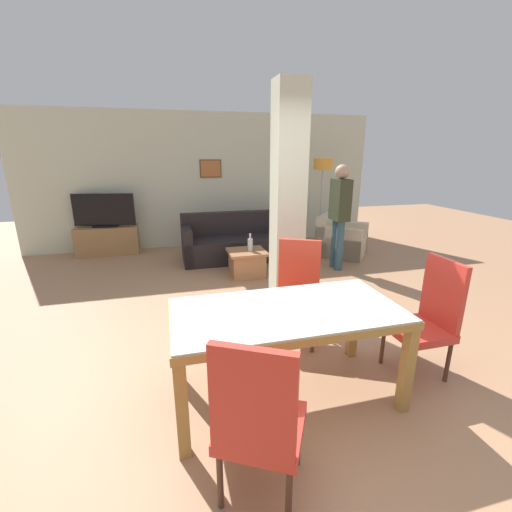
% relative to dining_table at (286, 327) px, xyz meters
% --- Properties ---
extents(ground_plane, '(18.00, 18.00, 0.00)m').
position_rel_dining_table_xyz_m(ground_plane, '(0.00, 0.00, -0.62)').
color(ground_plane, '#AA7B58').
extents(back_wall, '(7.20, 0.09, 2.70)m').
position_rel_dining_table_xyz_m(back_wall, '(0.00, 5.04, 0.73)').
color(back_wall, beige).
rests_on(back_wall, ground_plane).
extents(divider_pillar, '(0.36, 0.32, 2.70)m').
position_rel_dining_table_xyz_m(divider_pillar, '(0.60, 1.67, 0.73)').
color(divider_pillar, beige).
rests_on(divider_pillar, ground_plane).
extents(dining_table, '(1.75, 0.87, 0.78)m').
position_rel_dining_table_xyz_m(dining_table, '(0.00, 0.00, 0.00)').
color(dining_table, '#A2793A').
rests_on(dining_table, ground_plane).
extents(dining_chair_far_right, '(0.62, 0.62, 1.05)m').
position_rel_dining_table_xyz_m(dining_chair_far_right, '(0.43, 0.86, -0.07)').
color(dining_chair_far_right, red).
rests_on(dining_chair_far_right, ground_plane).
extents(dining_chair_near_left, '(0.62, 0.62, 1.05)m').
position_rel_dining_table_xyz_m(dining_chair_near_left, '(-0.44, -0.79, -0.07)').
color(dining_chair_near_left, red).
rests_on(dining_chair_near_left, ground_plane).
extents(dining_chair_head_right, '(0.46, 0.46, 1.05)m').
position_rel_dining_table_xyz_m(dining_chair_head_right, '(1.31, 0.00, -0.07)').
color(dining_chair_head_right, red).
rests_on(dining_chair_head_right, ground_plane).
extents(sofa, '(2.15, 0.85, 0.84)m').
position_rel_dining_table_xyz_m(sofa, '(0.48, 3.85, -0.33)').
color(sofa, black).
rests_on(sofa, ground_plane).
extents(armchair, '(1.18, 1.18, 0.76)m').
position_rel_dining_table_xyz_m(armchair, '(2.38, 3.58, -0.34)').
color(armchair, beige).
rests_on(armchair, ground_plane).
extents(coffee_table, '(0.60, 0.56, 0.41)m').
position_rel_dining_table_xyz_m(coffee_table, '(0.36, 2.88, -0.40)').
color(coffee_table, '#A06843').
rests_on(coffee_table, ground_plane).
extents(bottle, '(0.08, 0.08, 0.28)m').
position_rel_dining_table_xyz_m(bottle, '(0.42, 2.86, -0.10)').
color(bottle, '#B2B7BC').
rests_on(bottle, coffee_table).
extents(tv_stand, '(1.15, 0.40, 0.54)m').
position_rel_dining_table_xyz_m(tv_stand, '(-1.98, 4.76, -0.35)').
color(tv_stand, '#9C7244').
rests_on(tv_stand, ground_plane).
extents(tv_screen, '(1.12, 0.28, 0.64)m').
position_rel_dining_table_xyz_m(tv_screen, '(-1.98, 4.76, 0.24)').
color(tv_screen, black).
rests_on(tv_screen, tv_stand).
extents(floor_lamp, '(0.39, 0.39, 1.80)m').
position_rel_dining_table_xyz_m(floor_lamp, '(2.30, 4.33, 0.92)').
color(floor_lamp, '#B7B7BC').
rests_on(floor_lamp, ground_plane).
extents(standing_person, '(0.23, 0.39, 1.73)m').
position_rel_dining_table_xyz_m(standing_person, '(1.93, 2.84, 0.39)').
color(standing_person, '#315160').
rests_on(standing_person, ground_plane).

